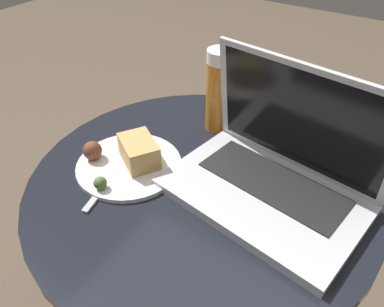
% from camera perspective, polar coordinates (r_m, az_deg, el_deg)
% --- Properties ---
extents(table, '(0.67, 0.67, 0.54)m').
position_cam_1_polar(table, '(0.84, 1.34, -11.80)').
color(table, '#9E9EA3').
rests_on(table, ground_plane).
extents(laptop, '(0.38, 0.28, 0.24)m').
position_cam_1_polar(laptop, '(0.69, 12.49, -2.47)').
color(laptop, silver).
rests_on(laptop, table).
extents(beer_glass, '(0.06, 0.06, 0.19)m').
position_cam_1_polar(beer_glass, '(0.83, 4.14, 9.49)').
color(beer_glass, '#C6701E').
rests_on(beer_glass, table).
extents(snack_plate, '(0.21, 0.21, 0.06)m').
position_cam_1_polar(snack_plate, '(0.76, -9.51, -0.88)').
color(snack_plate, white).
rests_on(snack_plate, table).
extents(fork, '(0.06, 0.20, 0.00)m').
position_cam_1_polar(fork, '(0.76, -11.49, -2.75)').
color(fork, '#B2B2B7').
rests_on(fork, table).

